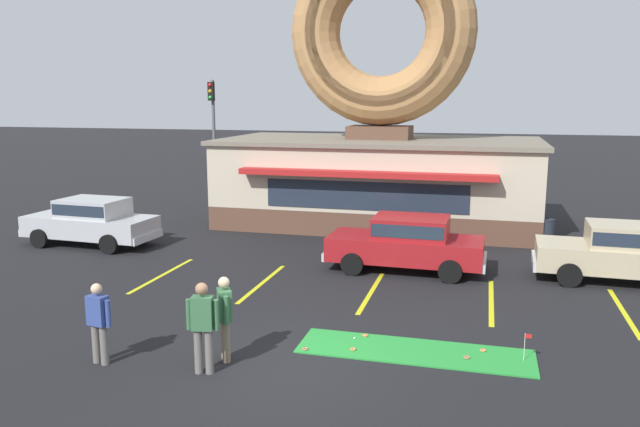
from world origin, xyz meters
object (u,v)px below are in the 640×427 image
(pedestrian_leather_jacket_man, at_px, (203,323))
(car_champagne, at_px, (624,251))
(car_red, at_px, (407,241))
(car_silver, at_px, (91,220))
(trash_bin, at_px, (546,233))
(pedestrian_hooded_kid, at_px, (225,315))
(pedestrian_blue_sweater_man, at_px, (99,320))
(golf_ball, at_px, (355,338))
(traffic_light_pole, at_px, (213,123))
(putting_flag_pin, at_px, (527,341))

(pedestrian_leather_jacket_man, bearing_deg, car_champagne, 43.87)
(car_red, distance_m, car_silver, 10.76)
(trash_bin, bearing_deg, pedestrian_hooded_kid, -120.79)
(car_champagne, xyz_separation_m, pedestrian_blue_sweater_man, (-10.59, -8.30, -0.01))
(golf_ball, distance_m, trash_bin, 10.67)
(golf_ball, bearing_deg, pedestrian_hooded_kid, -143.87)
(golf_ball, relative_size, pedestrian_leather_jacket_man, 0.02)
(pedestrian_hooded_kid, relative_size, pedestrian_leather_jacket_man, 0.96)
(car_champagne, distance_m, pedestrian_blue_sweater_man, 13.46)
(car_red, height_order, pedestrian_hooded_kid, pedestrian_hooded_kid)
(golf_ball, bearing_deg, traffic_light_pole, 122.51)
(car_silver, relative_size, traffic_light_pole, 0.80)
(golf_ball, relative_size, traffic_light_pole, 0.01)
(pedestrian_hooded_kid, height_order, trash_bin, pedestrian_hooded_kid)
(golf_ball, xyz_separation_m, pedestrian_leather_jacket_man, (-2.33, -2.23, 0.90))
(car_silver, bearing_deg, golf_ball, -30.19)
(car_red, relative_size, pedestrian_leather_jacket_man, 2.68)
(golf_ball, height_order, pedestrian_blue_sweater_man, pedestrian_blue_sweater_man)
(putting_flag_pin, height_order, traffic_light_pole, traffic_light_pole)
(putting_flag_pin, xyz_separation_m, pedestrian_leather_jacket_man, (-5.70, -2.00, 0.51))
(traffic_light_pole, bearing_deg, pedestrian_leather_jacket_man, -66.23)
(putting_flag_pin, bearing_deg, pedestrian_leather_jacket_man, -160.67)
(car_champagne, bearing_deg, traffic_light_pole, 147.27)
(car_champagne, height_order, car_red, same)
(golf_ball, relative_size, car_red, 0.01)
(trash_bin, bearing_deg, putting_flag_pin, -96.67)
(pedestrian_blue_sweater_man, height_order, pedestrian_leather_jacket_man, pedestrian_leather_jacket_man)
(car_champagne, relative_size, pedestrian_leather_jacket_man, 2.69)
(trash_bin, bearing_deg, traffic_light_pole, 154.79)
(car_red, relative_size, traffic_light_pole, 0.79)
(car_silver, relative_size, pedestrian_leather_jacket_man, 2.71)
(putting_flag_pin, bearing_deg, pedestrian_hooded_kid, -166.19)
(golf_ball, height_order, pedestrian_hooded_kid, pedestrian_hooded_kid)
(golf_ball, height_order, car_champagne, car_champagne)
(trash_bin, bearing_deg, pedestrian_leather_jacket_man, -119.97)
(golf_ball, relative_size, pedestrian_hooded_kid, 0.03)
(trash_bin, bearing_deg, car_silver, -166.33)
(car_red, bearing_deg, pedestrian_blue_sweater_man, -121.16)
(car_silver, height_order, pedestrian_leather_jacket_man, pedestrian_leather_jacket_man)
(car_red, relative_size, pedestrian_hooded_kid, 2.78)
(pedestrian_hooded_kid, distance_m, traffic_light_pole, 20.51)
(car_champagne, distance_m, pedestrian_hooded_kid, 11.28)
(car_red, xyz_separation_m, trash_bin, (4.15, 4.09, -0.37))
(car_red, height_order, car_silver, same)
(car_champagne, xyz_separation_m, car_red, (-5.81, -0.39, 0.00))
(pedestrian_blue_sweater_man, height_order, pedestrian_hooded_kid, pedestrian_hooded_kid)
(pedestrian_hooded_kid, bearing_deg, pedestrian_leather_jacket_man, -103.22)
(car_red, relative_size, pedestrian_blue_sweater_man, 2.93)
(car_champagne, relative_size, traffic_light_pole, 0.80)
(golf_ball, height_order, car_red, car_red)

